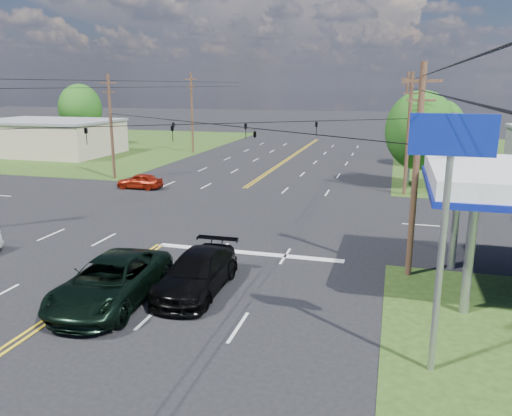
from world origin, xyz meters
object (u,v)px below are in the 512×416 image
(pole_ne, at_px, (408,133))
(tree_right_a, at_px, (420,130))
(tree_right_b, at_px, (440,127))
(pickup_dkgreen, at_px, (111,281))
(tree_far_l, at_px, (80,109))
(pole_nw, at_px, (111,126))
(pole_right_far, at_px, (405,115))
(suv_black, at_px, (197,273))
(retail_nw, at_px, (49,138))
(polesign_se, at_px, (449,173))
(pole_se, at_px, (416,170))
(pole_left_far, at_px, (192,112))

(pole_ne, relative_size, tree_right_a, 1.16)
(tree_right_b, bearing_deg, pole_ne, -103.13)
(tree_right_a, height_order, pickup_dkgreen, tree_right_a)
(tree_right_a, relative_size, tree_far_l, 0.94)
(pole_nw, distance_m, tree_far_l, 29.83)
(tree_right_b, bearing_deg, pickup_dkgreen, -110.93)
(pole_nw, bearing_deg, pole_right_far, 36.16)
(tree_far_l, relative_size, suv_black, 1.52)
(retail_nw, bearing_deg, polesign_se, -41.89)
(suv_black, bearing_deg, retail_nw, 133.40)
(pole_nw, xyz_separation_m, pickup_dkgreen, (14.46, -24.32, -4.00))
(pole_se, xyz_separation_m, tree_right_a, (1.00, 21.00, -0.05))
(retail_nw, relative_size, tree_right_a, 1.96)
(pole_left_far, distance_m, tree_right_a, 31.39)
(pole_ne, bearing_deg, pickup_dkgreen, -115.38)
(retail_nw, distance_m, pole_right_far, 43.53)
(pole_se, height_order, pole_right_far, pole_right_far)
(pole_left_far, height_order, pickup_dkgreen, pole_left_far)
(pole_left_far, relative_size, tree_right_b, 1.41)
(tree_far_l, bearing_deg, pickup_dkgreen, -54.73)
(pickup_dkgreen, bearing_deg, pole_ne, 61.22)
(pole_right_far, height_order, pickup_dkgreen, pole_right_far)
(pole_se, relative_size, tree_right_a, 1.16)
(tree_right_a, xyz_separation_m, polesign_se, (-0.46, -29.06, 1.27))
(pole_nw, bearing_deg, polesign_se, -44.47)
(retail_nw, bearing_deg, pole_nw, -37.41)
(pole_right_far, bearing_deg, pickup_dkgreen, -104.91)
(retail_nw, xyz_separation_m, polesign_se, (43.54, -39.06, 4.14))
(tree_right_a, bearing_deg, tree_far_l, 156.50)
(pole_nw, bearing_deg, tree_right_a, 6.34)
(pickup_dkgreen, height_order, suv_black, pickup_dkgreen)
(pole_ne, bearing_deg, pole_right_far, 90.00)
(tree_far_l, bearing_deg, tree_right_b, -9.37)
(pole_nw, bearing_deg, suv_black, -52.16)
(pole_ne, xyz_separation_m, tree_right_b, (3.50, 15.00, -0.70))
(retail_nw, distance_m, pole_left_far, 18.30)
(pickup_dkgreen, bearing_deg, pole_se, 25.31)
(pole_left_far, distance_m, polesign_se, 52.30)
(pole_se, height_order, tree_right_a, pole_se)
(pole_left_far, bearing_deg, pole_ne, -36.16)
(retail_nw, height_order, pole_left_far, pole_left_far)
(pole_nw, xyz_separation_m, pole_right_far, (26.00, 19.00, 0.25))
(pole_nw, distance_m, pole_ne, 26.00)
(pickup_dkgreen, bearing_deg, tree_far_l, 121.86)
(pole_ne, bearing_deg, tree_right_a, 71.57)
(retail_nw, relative_size, pole_ne, 1.68)
(retail_nw, xyz_separation_m, tree_right_a, (44.00, -10.00, 2.87))
(pole_left_far, bearing_deg, pickup_dkgreen, -71.54)
(tree_right_b, bearing_deg, pole_se, -96.05)
(pole_se, distance_m, tree_far_l, 60.88)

